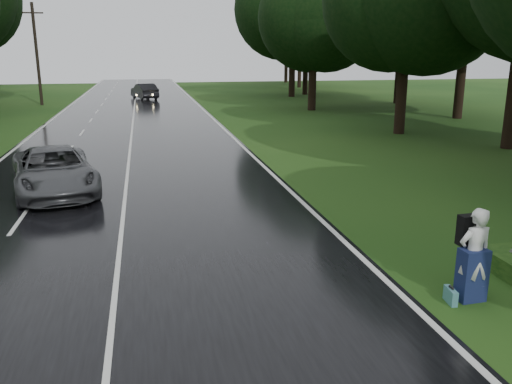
% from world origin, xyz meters
% --- Properties ---
extents(ground, '(160.00, 160.00, 0.00)m').
position_xyz_m(ground, '(0.00, 0.00, 0.00)').
color(ground, '#254815').
rests_on(ground, ground).
extents(road, '(12.00, 140.00, 0.04)m').
position_xyz_m(road, '(0.00, 20.00, 0.02)').
color(road, black).
rests_on(road, ground).
extents(lane_center, '(0.12, 140.00, 0.01)m').
position_xyz_m(lane_center, '(0.00, 20.00, 0.04)').
color(lane_center, silver).
rests_on(lane_center, road).
extents(grey_car, '(3.83, 6.16, 1.59)m').
position_xyz_m(grey_car, '(-2.42, 11.29, 0.83)').
color(grey_car, '#4A4C4F').
rests_on(grey_car, road).
extents(far_car, '(2.97, 5.15, 1.60)m').
position_xyz_m(far_car, '(0.98, 49.30, 0.84)').
color(far_car, black).
rests_on(far_car, road).
extents(hitchhiker, '(0.74, 0.67, 1.96)m').
position_xyz_m(hitchhiker, '(7.10, 0.81, 0.91)').
color(hitchhiker, silver).
rests_on(hitchhiker, ground).
extents(suitcase, '(0.18, 0.45, 0.31)m').
position_xyz_m(suitcase, '(6.64, 0.74, 0.15)').
color(suitcase, teal).
rests_on(suitcase, ground).
extents(utility_pole_far, '(1.80, 0.28, 9.14)m').
position_xyz_m(utility_pole_far, '(-8.50, 45.11, 0.00)').
color(utility_pole_far, black).
rests_on(utility_pole_far, ground).
extents(tree_right_d, '(8.90, 8.90, 13.90)m').
position_xyz_m(tree_right_d, '(16.10, 21.90, 0.00)').
color(tree_right_d, black).
rests_on(tree_right_d, ground).
extents(tree_right_e, '(8.14, 8.14, 12.72)m').
position_xyz_m(tree_right_e, '(14.93, 35.76, 0.00)').
color(tree_right_e, black).
rests_on(tree_right_e, ground).
extents(tree_right_f, '(10.04, 10.04, 15.69)m').
position_xyz_m(tree_right_f, '(16.98, 49.44, 0.00)').
color(tree_right_f, black).
rests_on(tree_right_f, ground).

